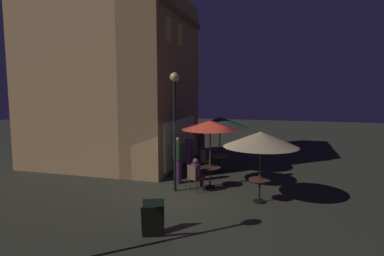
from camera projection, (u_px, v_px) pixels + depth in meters
The scene contains 17 objects.
ground_plane at pixel (185, 198), 10.92m from camera, with size 60.00×60.00×0.00m, color #35372A.
cafe_building at pixel (126, 83), 14.67m from camera, with size 6.07×7.22×7.95m.
street_lamp_near_corner at pixel (175, 110), 11.29m from camera, with size 0.32×0.32×4.24m.
menu_sandwich_board at pixel (153, 219), 7.98m from camera, with size 0.78×0.73×0.85m.
cafe_table_0 at pixel (260, 186), 10.40m from camera, with size 0.71×0.71×0.77m.
cafe_table_1 at pixel (220, 159), 14.32m from camera, with size 0.79×0.79×0.74m.
cafe_table_2 at pixel (210, 172), 12.00m from camera, with size 0.78×0.78×0.78m.
patio_umbrella_0 at pixel (261, 139), 10.23m from camera, with size 2.39×2.39×2.32m.
patio_umbrella_1 at pixel (220, 122), 14.12m from camera, with size 2.45×2.45×2.45m.
patio_umbrella_2 at pixel (210, 125), 11.80m from camera, with size 2.12×2.12×2.54m.
cafe_chair_0 at pixel (201, 160), 14.28m from camera, with size 0.49×0.49×0.95m.
cafe_chair_1 at pixel (194, 176), 11.45m from camera, with size 0.58×0.58×0.98m.
patron_seated_0 at pixel (204, 157), 14.27m from camera, with size 0.41×0.51×1.24m.
patron_seated_1 at pixel (197, 173), 11.54m from camera, with size 0.53×0.48×1.21m.
patron_standing_2 at pixel (201, 149), 15.19m from camera, with size 0.34×0.34×1.74m.
patron_standing_3 at pixel (189, 155), 13.79m from camera, with size 0.33×0.33×1.72m.
patron_standing_4 at pixel (178, 160), 12.51m from camera, with size 0.35×0.35×1.82m.
Camera 1 is at (-10.09, -3.16, 3.62)m, focal length 30.15 mm.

